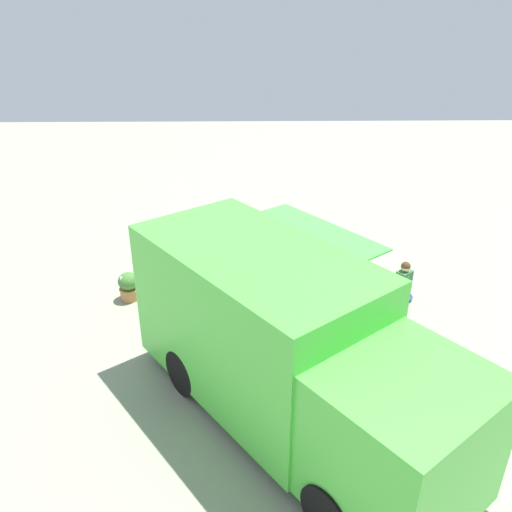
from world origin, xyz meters
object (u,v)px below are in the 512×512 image
food_truck (285,349)px  planter_flowering_near (169,254)px  person_customer (402,286)px  planter_flowering_far (129,286)px

food_truck → planter_flowering_near: (-4.81, -2.37, -0.84)m
person_customer → planter_flowering_far: bearing=-91.5°
food_truck → planter_flowering_near: food_truck is taller
planter_flowering_near → food_truck: bearing=26.2°
planter_flowering_near → planter_flowering_far: planter_flowering_near is taller
planter_flowering_near → planter_flowering_far: size_ratio=1.23×
food_truck → planter_flowering_far: 4.70m
food_truck → planter_flowering_near: bearing=-153.8°
planter_flowering_near → person_customer: bearing=73.6°
person_customer → planter_flowering_near: person_customer is taller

